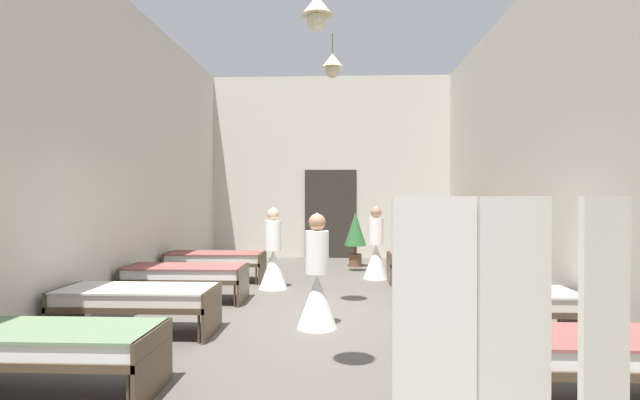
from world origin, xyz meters
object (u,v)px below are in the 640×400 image
at_px(bed_right_row_0, 568,351).
at_px(bed_left_row_1, 137,298).
at_px(bed_left_row_2, 186,274).
at_px(bed_right_row_2, 460,276).
at_px(bed_left_row_3, 216,259).
at_px(nurse_near_aisle, 376,253).
at_px(privacy_screen, 517,365).
at_px(bed_right_row_3, 437,260).
at_px(nurse_mid_aisle, 317,287).
at_px(potted_plant, 355,232).
at_px(nurse_far_aisle, 273,260).
at_px(bed_right_row_1, 497,302).
at_px(bed_left_row_0, 46,344).

xyz_separation_m(bed_right_row_0, bed_left_row_1, (-4.36, 1.90, 0.00)).
relative_size(bed_left_row_2, bed_right_row_2, 1.00).
bearing_deg(bed_left_row_3, bed_right_row_0, -52.61).
height_order(bed_left_row_1, nurse_near_aisle, nurse_near_aisle).
relative_size(bed_left_row_2, privacy_screen, 1.12).
relative_size(bed_right_row_3, nurse_near_aisle, 1.28).
bearing_deg(bed_left_row_2, bed_right_row_3, 23.57).
distance_m(bed_left_row_2, bed_left_row_3, 1.90).
distance_m(bed_left_row_2, nurse_near_aisle, 3.97).
relative_size(nurse_mid_aisle, privacy_screen, 0.87).
distance_m(bed_right_row_3, potted_plant, 2.75).
xyz_separation_m(bed_right_row_0, bed_left_row_3, (-4.36, 5.70, 0.00)).
distance_m(nurse_far_aisle, privacy_screen, 6.90).
height_order(bed_left_row_1, nurse_far_aisle, nurse_far_aisle).
distance_m(bed_left_row_3, nurse_near_aisle, 3.23).
relative_size(bed_left_row_1, bed_left_row_3, 1.00).
xyz_separation_m(bed_left_row_1, privacy_screen, (3.41, -3.49, 0.41)).
xyz_separation_m(bed_right_row_0, nurse_mid_aisle, (-2.16, 2.28, 0.09)).
bearing_deg(bed_left_row_3, nurse_near_aisle, 8.17).
relative_size(bed_right_row_1, bed_right_row_3, 1.00).
bearing_deg(bed_right_row_3, bed_right_row_1, -90.00).
height_order(bed_left_row_1, potted_plant, potted_plant).
relative_size(bed_left_row_1, bed_right_row_2, 1.00).
bearing_deg(bed_left_row_2, bed_right_row_2, 0.00).
bearing_deg(nurse_far_aisle, bed_right_row_2, 2.00).
xyz_separation_m(bed_left_row_0, bed_left_row_1, (0.00, 1.90, 0.00)).
relative_size(bed_left_row_0, potted_plant, 1.45).
xyz_separation_m(bed_right_row_0, nurse_near_aisle, (-1.16, 6.16, 0.09)).
distance_m(bed_left_row_1, bed_left_row_3, 3.80).
xyz_separation_m(bed_left_row_1, potted_plant, (2.82, 6.05, 0.38)).
bearing_deg(potted_plant, privacy_screen, -86.47).
relative_size(bed_right_row_1, privacy_screen, 1.12).
relative_size(bed_left_row_3, potted_plant, 1.45).
height_order(bed_left_row_0, bed_right_row_1, same).
height_order(bed_right_row_1, nurse_near_aisle, nurse_near_aisle).
relative_size(bed_left_row_0, privacy_screen, 1.12).
height_order(bed_left_row_3, nurse_mid_aisle, nurse_mid_aisle).
bearing_deg(bed_right_row_2, privacy_screen, -100.00).
bearing_deg(bed_left_row_0, nurse_far_aisle, 75.88).
bearing_deg(bed_left_row_3, bed_right_row_2, -23.57).
height_order(bed_right_row_0, nurse_near_aisle, nurse_near_aisle).
bearing_deg(bed_right_row_0, bed_left_row_1, 156.43).
bearing_deg(bed_left_row_1, bed_right_row_0, -23.57).
height_order(bed_left_row_1, bed_left_row_3, same).
bearing_deg(nurse_near_aisle, potted_plant, -146.26).
relative_size(bed_left_row_0, bed_left_row_3, 1.00).
distance_m(bed_left_row_3, nurse_mid_aisle, 4.07).
relative_size(bed_left_row_0, nurse_mid_aisle, 1.28).
xyz_separation_m(bed_right_row_2, nurse_near_aisle, (-1.16, 2.36, 0.09)).
bearing_deg(bed_right_row_0, bed_left_row_3, 127.39).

